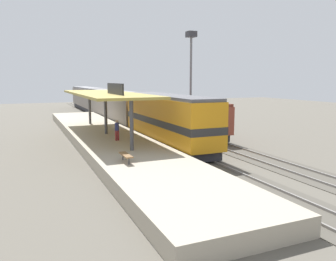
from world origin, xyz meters
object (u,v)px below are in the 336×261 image
(locomotive, at_px, (168,120))
(passenger_carriage_rear, at_px, (88,98))
(freight_car, at_px, (190,117))
(platform_bench, at_px, (126,155))
(light_mast, at_px, (191,59))
(person_waiting, at_px, (117,129))
(passenger_carriage_front, at_px, (116,106))

(locomotive, relative_size, passenger_carriage_rear, 0.72)
(locomotive, relative_size, freight_car, 1.20)
(platform_bench, height_order, light_mast, light_mast)
(freight_car, height_order, light_mast, light_mast)
(platform_bench, bearing_deg, passenger_carriage_rear, 82.60)
(locomotive, xyz_separation_m, freight_car, (4.60, 4.65, -0.44))
(light_mast, bearing_deg, freight_car, -117.15)
(passenger_carriage_rear, xyz_separation_m, person_waiting, (-4.56, -38.73, -0.46))
(freight_car, bearing_deg, locomotive, -134.67)
(light_mast, bearing_deg, platform_bench, -127.04)
(locomotive, bearing_deg, passenger_carriage_rear, 90.00)
(platform_bench, bearing_deg, freight_car, 48.66)
(locomotive, height_order, passenger_carriage_front, locomotive)
(passenger_carriage_rear, xyz_separation_m, freight_car, (4.60, -34.15, -0.34))
(platform_bench, xyz_separation_m, passenger_carriage_front, (6.00, 25.40, 0.97))
(locomotive, bearing_deg, passenger_carriage_front, 90.00)
(passenger_carriage_front, bearing_deg, light_mast, -42.35)
(freight_car, bearing_deg, person_waiting, -153.40)
(freight_car, relative_size, light_mast, 1.03)
(locomotive, height_order, light_mast, light_mast)
(platform_bench, height_order, passenger_carriage_rear, passenger_carriage_rear)
(locomotive, distance_m, passenger_carriage_front, 18.00)
(passenger_carriage_front, height_order, person_waiting, passenger_carriage_front)
(locomotive, relative_size, passenger_carriage_front, 0.72)
(platform_bench, relative_size, person_waiting, 0.99)
(locomotive, distance_m, person_waiting, 4.60)
(light_mast, bearing_deg, passenger_carriage_rear, 105.61)
(platform_bench, xyz_separation_m, light_mast, (13.80, 18.29, 7.05))
(platform_bench, bearing_deg, locomotive, 50.96)
(passenger_carriage_front, bearing_deg, person_waiting, -104.27)
(passenger_carriage_rear, distance_m, light_mast, 29.61)
(freight_car, bearing_deg, light_mast, 62.85)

